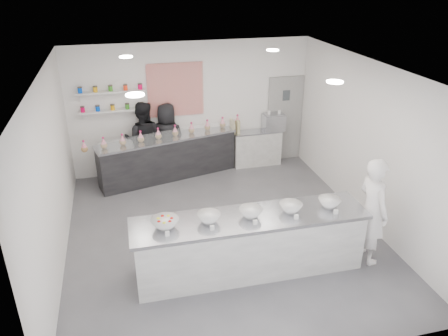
# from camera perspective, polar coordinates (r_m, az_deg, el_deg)

# --- Properties ---
(floor) EXTENTS (6.00, 6.00, 0.00)m
(floor) POSITION_cam_1_polar(r_m,az_deg,el_deg) (8.12, -0.17, -8.54)
(floor) COLOR #515156
(floor) RESTS_ON ground
(ceiling) EXTENTS (6.00, 6.00, 0.00)m
(ceiling) POSITION_cam_1_polar(r_m,az_deg,el_deg) (6.93, -0.21, 12.61)
(ceiling) COLOR white
(ceiling) RESTS_ON floor
(back_wall) EXTENTS (5.50, 0.00, 5.50)m
(back_wall) POSITION_cam_1_polar(r_m,az_deg,el_deg) (10.15, -4.29, 7.85)
(back_wall) COLOR white
(back_wall) RESTS_ON floor
(left_wall) EXTENTS (0.00, 6.00, 6.00)m
(left_wall) POSITION_cam_1_polar(r_m,az_deg,el_deg) (7.31, -21.63, -1.02)
(left_wall) COLOR white
(left_wall) RESTS_ON floor
(right_wall) EXTENTS (0.00, 6.00, 6.00)m
(right_wall) POSITION_cam_1_polar(r_m,az_deg,el_deg) (8.43, 18.29, 2.96)
(right_wall) COLOR white
(right_wall) RESTS_ON floor
(back_door) EXTENTS (0.88, 0.04, 2.10)m
(back_door) POSITION_cam_1_polar(r_m,az_deg,el_deg) (10.87, 7.91, 6.36)
(back_door) COLOR gray
(back_door) RESTS_ON floor
(pattern_panel) EXTENTS (1.25, 0.03, 1.20)m
(pattern_panel) POSITION_cam_1_polar(r_m,az_deg,el_deg) (9.96, -6.36, 10.11)
(pattern_panel) COLOR #B51107
(pattern_panel) RESTS_ON back_wall
(jar_shelf_lower) EXTENTS (1.45, 0.22, 0.04)m
(jar_shelf_lower) POSITION_cam_1_polar(r_m,az_deg,el_deg) (9.90, -14.30, 7.29)
(jar_shelf_lower) COLOR silver
(jar_shelf_lower) RESTS_ON back_wall
(jar_shelf_upper) EXTENTS (1.45, 0.22, 0.04)m
(jar_shelf_upper) POSITION_cam_1_polar(r_m,az_deg,el_deg) (9.79, -14.56, 9.63)
(jar_shelf_upper) COLOR silver
(jar_shelf_upper) RESTS_ON back_wall
(preserve_jars) EXTENTS (1.45, 0.10, 0.56)m
(preserve_jars) POSITION_cam_1_polar(r_m,az_deg,el_deg) (9.80, -14.47, 8.81)
(preserve_jars) COLOR #E10049
(preserve_jars) RESTS_ON jar_shelf_lower
(downlight_0) EXTENTS (0.24, 0.24, 0.02)m
(downlight_0) POSITION_cam_1_polar(r_m,az_deg,el_deg) (5.77, -11.55, 9.35)
(downlight_0) COLOR white
(downlight_0) RESTS_ON ceiling
(downlight_1) EXTENTS (0.24, 0.24, 0.02)m
(downlight_1) POSITION_cam_1_polar(r_m,az_deg,el_deg) (6.51, 14.28, 10.86)
(downlight_1) COLOR white
(downlight_1) RESTS_ON ceiling
(downlight_2) EXTENTS (0.24, 0.24, 0.02)m
(downlight_2) POSITION_cam_1_polar(r_m,az_deg,el_deg) (8.31, -12.69, 13.98)
(downlight_2) COLOR white
(downlight_2) RESTS_ON ceiling
(downlight_3) EXTENTS (0.24, 0.24, 0.02)m
(downlight_3) POSITION_cam_1_polar(r_m,az_deg,el_deg) (8.84, 6.36, 15.06)
(downlight_3) COLOR white
(downlight_3) RESTS_ON ceiling
(prep_counter) EXTENTS (3.68, 0.87, 1.00)m
(prep_counter) POSITION_cam_1_polar(r_m,az_deg,el_deg) (6.98, 3.38, -9.88)
(prep_counter) COLOR #ADAEA9
(prep_counter) RESTS_ON floor
(back_bar) EXTENTS (3.24, 1.32, 0.99)m
(back_bar) POSITION_cam_1_polar(r_m,az_deg,el_deg) (10.02, -7.29, 1.34)
(back_bar) COLOR black
(back_bar) RESTS_ON floor
(sneeze_guard) EXTENTS (3.06, 0.76, 0.27)m
(sneeze_guard) POSITION_cam_1_polar(r_m,az_deg,el_deg) (9.54, -6.89, 4.20)
(sneeze_guard) COLOR white
(sneeze_guard) RESTS_ON back_bar
(espresso_ledge) EXTENTS (1.17, 0.37, 0.87)m
(espresso_ledge) POSITION_cam_1_polar(r_m,az_deg,el_deg) (10.67, 4.33, 2.63)
(espresso_ledge) COLOR #ADAEA9
(espresso_ledge) RESTS_ON floor
(espresso_machine) EXTENTS (0.51, 0.35, 0.39)m
(espresso_machine) POSITION_cam_1_polar(r_m,az_deg,el_deg) (10.58, 6.50, 5.96)
(espresso_machine) COLOR #93969E
(espresso_machine) RESTS_ON espresso_ledge
(cup_stacks) EXTENTS (0.24, 0.24, 0.30)m
(cup_stacks) POSITION_cam_1_polar(r_m,az_deg,el_deg) (10.31, 1.52, 5.35)
(cup_stacks) COLOR tan
(cup_stacks) RESTS_ON espresso_ledge
(prep_bowls) EXTENTS (2.96, 0.49, 0.14)m
(prep_bowls) POSITION_cam_1_polar(r_m,az_deg,el_deg) (6.67, 3.50, -5.85)
(prep_bowls) COLOR white
(prep_bowls) RESTS_ON prep_counter
(label_cards) EXTENTS (2.66, 0.04, 0.07)m
(label_cards) POSITION_cam_1_polar(r_m,az_deg,el_deg) (6.29, 4.90, -8.39)
(label_cards) COLOR white
(label_cards) RESTS_ON prep_counter
(cookie_bags) EXTENTS (3.67, 1.02, 0.26)m
(cookie_bags) POSITION_cam_1_polar(r_m,az_deg,el_deg) (9.79, -7.49, 4.68)
(cookie_bags) COLOR pink
(cookie_bags) RESTS_ON back_bar
(woman_prep) EXTENTS (0.50, 0.71, 1.82)m
(woman_prep) POSITION_cam_1_polar(r_m,az_deg,el_deg) (7.42, 18.78, -5.32)
(woman_prep) COLOR white
(woman_prep) RESTS_ON floor
(staff_left) EXTENTS (0.99, 0.85, 1.77)m
(staff_left) POSITION_cam_1_polar(r_m,az_deg,el_deg) (10.07, -10.47, 3.64)
(staff_left) COLOR black
(staff_left) RESTS_ON floor
(staff_right) EXTENTS (0.97, 0.81, 1.70)m
(staff_right) POSITION_cam_1_polar(r_m,az_deg,el_deg) (10.12, -7.38, 3.74)
(staff_right) COLOR black
(staff_right) RESTS_ON floor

